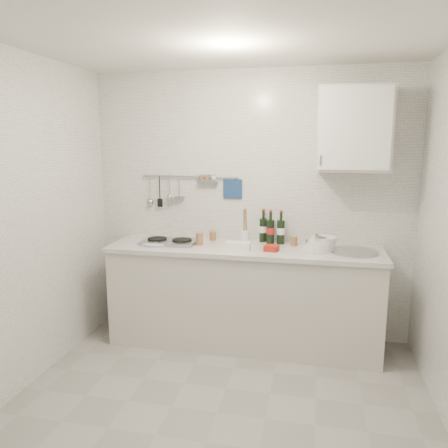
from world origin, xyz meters
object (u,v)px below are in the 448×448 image
at_px(plate_stack_hob, 157,242).
at_px(utensil_crock, 245,235).
at_px(plate_stack_sink, 321,244).
at_px(wine_bottles, 271,227).
at_px(wall_cabinet, 353,129).

bearing_deg(plate_stack_hob, utensil_crock, 12.81).
height_order(plate_stack_hob, plate_stack_sink, plate_stack_sink).
bearing_deg(plate_stack_sink, wine_bottles, 156.82).
bearing_deg(wall_cabinet, utensil_crock, 179.14).
bearing_deg(wine_bottles, wall_cabinet, -7.45).
bearing_deg(wall_cabinet, plate_stack_sink, -155.51).
relative_size(plate_stack_sink, utensil_crock, 0.87).
height_order(wall_cabinet, plate_stack_hob, wall_cabinet).
distance_m(plate_stack_hob, plate_stack_sink, 1.48).
bearing_deg(wall_cabinet, wine_bottles, 172.55).
distance_m(plate_stack_sink, utensil_crock, 0.70).
bearing_deg(utensil_crock, wine_bottles, 17.59).
bearing_deg(plate_stack_hob, plate_stack_sink, 2.38).
height_order(plate_stack_hob, utensil_crock, utensil_crock).
xyz_separation_m(wall_cabinet, plate_stack_hob, (-1.70, -0.17, -1.02)).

